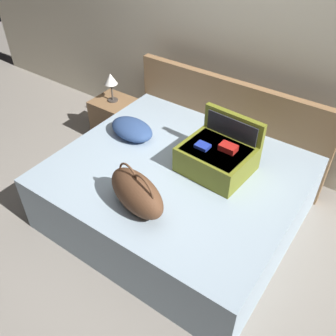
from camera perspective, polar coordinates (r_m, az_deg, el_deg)
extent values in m
plane|color=gray|center=(3.29, -2.74, -11.46)|extent=(12.00, 12.00, 0.00)
cube|color=beige|center=(3.71, 13.11, 19.05)|extent=(8.00, 0.10, 2.60)
cube|color=#99ADBC|center=(3.29, 1.33, -3.91)|extent=(2.02, 1.77, 0.57)
cube|color=olive|center=(3.80, 9.26, 6.45)|extent=(2.06, 0.08, 1.00)
cube|color=olive|center=(3.04, 7.30, 1.24)|extent=(0.58, 0.48, 0.23)
cube|color=#28282D|center=(3.02, 7.35, 1.75)|extent=(0.51, 0.42, 0.16)
cube|color=#1E33A5|center=(2.96, 5.37, 3.37)|extent=(0.12, 0.09, 0.03)
cube|color=#B21E19|center=(2.95, 9.31, 3.08)|extent=(0.14, 0.10, 0.06)
cube|color=olive|center=(3.15, 9.92, 4.86)|extent=(0.55, 0.09, 0.44)
cube|color=#28282D|center=(3.12, 9.62, 4.61)|extent=(0.46, 0.05, 0.37)
ellipsoid|color=brown|center=(2.68, -4.88, -3.86)|extent=(0.59, 0.39, 0.30)
torus|color=brown|center=(2.67, -5.99, -1.64)|extent=(0.25, 0.08, 0.25)
torus|color=brown|center=(2.57, -3.92, -3.53)|extent=(0.25, 0.08, 0.25)
ellipsoid|color=navy|center=(3.46, -5.62, 6.02)|extent=(0.50, 0.36, 0.15)
cube|color=olive|center=(4.35, -8.20, 7.40)|extent=(0.44, 0.40, 0.50)
cylinder|color=#3F3833|center=(4.22, -8.53, 10.37)|extent=(0.11, 0.11, 0.01)
cylinder|color=#4C443D|center=(4.17, -8.66, 11.60)|extent=(0.02, 0.02, 0.19)
cone|color=white|center=(4.10, -8.88, 13.50)|extent=(0.14, 0.14, 0.12)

